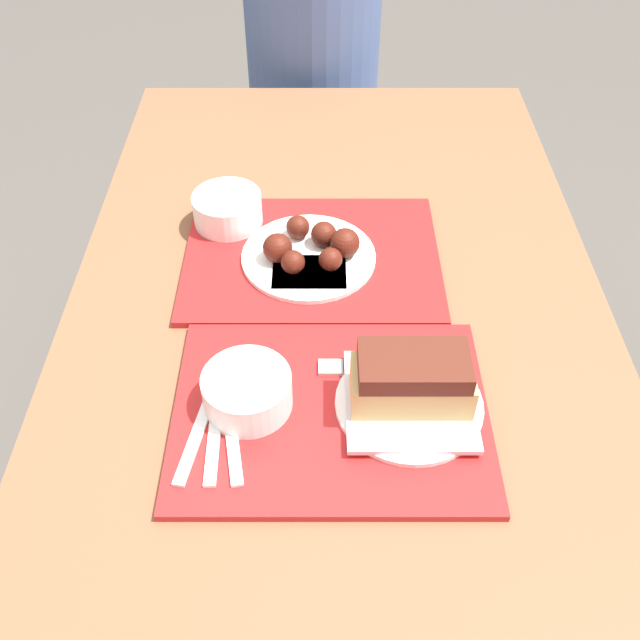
{
  "coord_description": "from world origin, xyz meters",
  "views": [
    {
      "loc": [
        -0.03,
        -0.77,
        1.56
      ],
      "look_at": [
        -0.03,
        -0.02,
        0.81
      ],
      "focal_mm": 40.0,
      "sensor_mm": 36.0,
      "label": 1
    }
  ],
  "objects_px": {
    "tray_far": "(312,258)",
    "wings_plate_far": "(310,250)",
    "tray_near": "(330,412)",
    "person_seated_across": "(312,45)",
    "bowl_coleslaw_near": "(247,390)",
    "bowl_coleslaw_far": "(227,208)",
    "brisket_sandwich_plate": "(411,388)"
  },
  "relations": [
    {
      "from": "tray_far",
      "to": "wings_plate_far",
      "type": "bearing_deg",
      "value": -103.5
    },
    {
      "from": "tray_near",
      "to": "person_seated_across",
      "type": "distance_m",
      "value": 1.17
    },
    {
      "from": "bowl_coleslaw_near",
      "to": "bowl_coleslaw_far",
      "type": "xyz_separation_m",
      "value": [
        -0.06,
        0.41,
        0.0
      ]
    },
    {
      "from": "tray_far",
      "to": "bowl_coleslaw_far",
      "type": "xyz_separation_m",
      "value": [
        -0.15,
        0.09,
        0.04
      ]
    },
    {
      "from": "brisket_sandwich_plate",
      "to": "wings_plate_far",
      "type": "relative_size",
      "value": 0.9
    },
    {
      "from": "brisket_sandwich_plate",
      "to": "bowl_coleslaw_far",
      "type": "relative_size",
      "value": 1.67
    },
    {
      "from": "brisket_sandwich_plate",
      "to": "tray_far",
      "type": "bearing_deg",
      "value": 112.74
    },
    {
      "from": "bowl_coleslaw_near",
      "to": "person_seated_across",
      "type": "relative_size",
      "value": 0.17
    },
    {
      "from": "wings_plate_far",
      "to": "bowl_coleslaw_far",
      "type": "bearing_deg",
      "value": 144.75
    },
    {
      "from": "tray_far",
      "to": "person_seated_across",
      "type": "distance_m",
      "value": 0.84
    },
    {
      "from": "tray_near",
      "to": "bowl_coleslaw_near",
      "type": "height_order",
      "value": "bowl_coleslaw_near"
    },
    {
      "from": "wings_plate_far",
      "to": "person_seated_across",
      "type": "xyz_separation_m",
      "value": [
        -0.0,
        0.85,
        -0.03
      ]
    },
    {
      "from": "tray_near",
      "to": "person_seated_across",
      "type": "relative_size",
      "value": 0.61
    },
    {
      "from": "wings_plate_far",
      "to": "tray_near",
      "type": "bearing_deg",
      "value": -84.49
    },
    {
      "from": "bowl_coleslaw_far",
      "to": "wings_plate_far",
      "type": "height_order",
      "value": "wings_plate_far"
    },
    {
      "from": "bowl_coleslaw_near",
      "to": "bowl_coleslaw_far",
      "type": "distance_m",
      "value": 0.42
    },
    {
      "from": "wings_plate_far",
      "to": "tray_far",
      "type": "bearing_deg",
      "value": 76.5
    },
    {
      "from": "person_seated_across",
      "to": "wings_plate_far",
      "type": "bearing_deg",
      "value": -89.86
    },
    {
      "from": "tray_far",
      "to": "brisket_sandwich_plate",
      "type": "distance_m",
      "value": 0.35
    },
    {
      "from": "bowl_coleslaw_far",
      "to": "bowl_coleslaw_near",
      "type": "bearing_deg",
      "value": -81.1
    },
    {
      "from": "tray_far",
      "to": "brisket_sandwich_plate",
      "type": "relative_size",
      "value": 2.12
    },
    {
      "from": "bowl_coleslaw_near",
      "to": "brisket_sandwich_plate",
      "type": "relative_size",
      "value": 0.6
    },
    {
      "from": "bowl_coleslaw_near",
      "to": "wings_plate_far",
      "type": "height_order",
      "value": "wings_plate_far"
    },
    {
      "from": "tray_far",
      "to": "wings_plate_far",
      "type": "height_order",
      "value": "wings_plate_far"
    },
    {
      "from": "person_seated_across",
      "to": "bowl_coleslaw_far",
      "type": "bearing_deg",
      "value": -100.97
    },
    {
      "from": "tray_near",
      "to": "brisket_sandwich_plate",
      "type": "bearing_deg",
      "value": 3.52
    },
    {
      "from": "tray_far",
      "to": "wings_plate_far",
      "type": "distance_m",
      "value": 0.03
    },
    {
      "from": "bowl_coleslaw_near",
      "to": "brisket_sandwich_plate",
      "type": "height_order",
      "value": "brisket_sandwich_plate"
    },
    {
      "from": "tray_far",
      "to": "person_seated_across",
      "type": "xyz_separation_m",
      "value": [
        -0.0,
        0.84,
        -0.0
      ]
    },
    {
      "from": "bowl_coleslaw_far",
      "to": "person_seated_across",
      "type": "bearing_deg",
      "value": 79.03
    },
    {
      "from": "tray_near",
      "to": "bowl_coleslaw_far",
      "type": "height_order",
      "value": "bowl_coleslaw_far"
    },
    {
      "from": "tray_near",
      "to": "wings_plate_far",
      "type": "relative_size",
      "value": 1.91
    }
  ]
}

